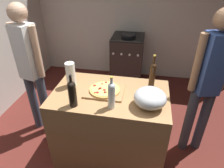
{
  "coord_description": "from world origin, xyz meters",
  "views": [
    {
      "loc": [
        0.3,
        -1.02,
        2.05
      ],
      "look_at": [
        -0.03,
        0.75,
        0.94
      ],
      "focal_mm": 31.7,
      "sensor_mm": 36.0,
      "label": 1
    }
  ],
  "objects_px": {
    "paper_towel_roll": "(71,75)",
    "wine_bottle_amber": "(152,74)",
    "person_in_red": "(208,80)",
    "pizza": "(105,89)",
    "person_in_stripes": "(30,66)",
    "wine_bottle_green": "(112,94)",
    "wine_bottle_dark": "(72,93)",
    "stove": "(127,60)",
    "mixing_bowl": "(150,98)"
  },
  "relations": [
    {
      "from": "paper_towel_roll",
      "to": "wine_bottle_amber",
      "type": "height_order",
      "value": "wine_bottle_amber"
    },
    {
      "from": "person_in_red",
      "to": "pizza",
      "type": "bearing_deg",
      "value": -166.36
    },
    {
      "from": "paper_towel_roll",
      "to": "person_in_red",
      "type": "relative_size",
      "value": 0.16
    },
    {
      "from": "paper_towel_roll",
      "to": "person_in_stripes",
      "type": "relative_size",
      "value": 0.16
    },
    {
      "from": "pizza",
      "to": "wine_bottle_green",
      "type": "xyz_separation_m",
      "value": [
        0.12,
        -0.24,
        0.12
      ]
    },
    {
      "from": "paper_towel_roll",
      "to": "wine_bottle_dark",
      "type": "bearing_deg",
      "value": -67.03
    },
    {
      "from": "pizza",
      "to": "stove",
      "type": "bearing_deg",
      "value": 88.75
    },
    {
      "from": "pizza",
      "to": "person_in_red",
      "type": "relative_size",
      "value": 0.19
    },
    {
      "from": "pizza",
      "to": "paper_towel_roll",
      "type": "bearing_deg",
      "value": 171.14
    },
    {
      "from": "person_in_stripes",
      "to": "paper_towel_roll",
      "type": "bearing_deg",
      "value": -16.61
    },
    {
      "from": "pizza",
      "to": "person_in_red",
      "type": "bearing_deg",
      "value": 13.64
    },
    {
      "from": "wine_bottle_dark",
      "to": "wine_bottle_amber",
      "type": "xyz_separation_m",
      "value": [
        0.72,
        0.46,
        0.02
      ]
    },
    {
      "from": "wine_bottle_amber",
      "to": "person_in_red",
      "type": "xyz_separation_m",
      "value": [
        0.57,
        0.07,
        -0.04
      ]
    },
    {
      "from": "pizza",
      "to": "wine_bottle_amber",
      "type": "bearing_deg",
      "value": 21.58
    },
    {
      "from": "pizza",
      "to": "person_in_stripes",
      "type": "relative_size",
      "value": 0.19
    },
    {
      "from": "mixing_bowl",
      "to": "stove",
      "type": "distance_m",
      "value": 2.03
    },
    {
      "from": "pizza",
      "to": "person_in_red",
      "type": "distance_m",
      "value": 1.08
    },
    {
      "from": "wine_bottle_dark",
      "to": "person_in_stripes",
      "type": "relative_size",
      "value": 0.19
    },
    {
      "from": "person_in_stripes",
      "to": "pizza",
      "type": "bearing_deg",
      "value": -13.59
    },
    {
      "from": "stove",
      "to": "person_in_stripes",
      "type": "relative_size",
      "value": 0.57
    },
    {
      "from": "paper_towel_roll",
      "to": "wine_bottle_green",
      "type": "distance_m",
      "value": 0.58
    },
    {
      "from": "stove",
      "to": "pizza",
      "type": "bearing_deg",
      "value": -91.25
    },
    {
      "from": "pizza",
      "to": "wine_bottle_dark",
      "type": "relative_size",
      "value": 0.98
    },
    {
      "from": "wine_bottle_dark",
      "to": "stove",
      "type": "distance_m",
      "value": 2.14
    },
    {
      "from": "paper_towel_roll",
      "to": "person_in_red",
      "type": "bearing_deg",
      "value": 7.74
    },
    {
      "from": "person_in_stripes",
      "to": "person_in_red",
      "type": "xyz_separation_m",
      "value": [
        2.02,
        0.02,
        0.01
      ]
    },
    {
      "from": "wine_bottle_dark",
      "to": "person_in_stripes",
      "type": "xyz_separation_m",
      "value": [
        -0.72,
        0.51,
        -0.04
      ]
    },
    {
      "from": "paper_towel_roll",
      "to": "person_in_stripes",
      "type": "bearing_deg",
      "value": 163.39
    },
    {
      "from": "paper_towel_roll",
      "to": "stove",
      "type": "bearing_deg",
      "value": 76.08
    },
    {
      "from": "pizza",
      "to": "paper_towel_roll",
      "type": "height_order",
      "value": "paper_towel_roll"
    },
    {
      "from": "wine_bottle_amber",
      "to": "person_in_stripes",
      "type": "xyz_separation_m",
      "value": [
        -1.44,
        0.05,
        -0.05
      ]
    },
    {
      "from": "person_in_red",
      "to": "person_in_stripes",
      "type": "bearing_deg",
      "value": -179.4
    },
    {
      "from": "person_in_stripes",
      "to": "wine_bottle_amber",
      "type": "bearing_deg",
      "value": -1.82
    },
    {
      "from": "person_in_red",
      "to": "wine_bottle_amber",
      "type": "bearing_deg",
      "value": -173.35
    },
    {
      "from": "paper_towel_roll",
      "to": "wine_bottle_green",
      "type": "xyz_separation_m",
      "value": [
        0.5,
        -0.3,
        0.01
      ]
    },
    {
      "from": "wine_bottle_dark",
      "to": "wine_bottle_green",
      "type": "relative_size",
      "value": 1.01
    },
    {
      "from": "stove",
      "to": "paper_towel_roll",
      "type": "bearing_deg",
      "value": -103.92
    },
    {
      "from": "mixing_bowl",
      "to": "wine_bottle_dark",
      "type": "relative_size",
      "value": 0.93
    },
    {
      "from": "paper_towel_roll",
      "to": "person_in_red",
      "type": "height_order",
      "value": "person_in_red"
    },
    {
      "from": "pizza",
      "to": "mixing_bowl",
      "type": "height_order",
      "value": "mixing_bowl"
    },
    {
      "from": "paper_towel_roll",
      "to": "wine_bottle_amber",
      "type": "distance_m",
      "value": 0.87
    },
    {
      "from": "person_in_red",
      "to": "wine_bottle_dark",
      "type": "bearing_deg",
      "value": -157.65
    },
    {
      "from": "wine_bottle_dark",
      "to": "wine_bottle_green",
      "type": "height_order",
      "value": "wine_bottle_dark"
    },
    {
      "from": "paper_towel_roll",
      "to": "person_in_red",
      "type": "xyz_separation_m",
      "value": [
        1.43,
        0.19,
        -0.02
      ]
    },
    {
      "from": "pizza",
      "to": "wine_bottle_green",
      "type": "bearing_deg",
      "value": -63.65
    },
    {
      "from": "wine_bottle_amber",
      "to": "wine_bottle_green",
      "type": "bearing_deg",
      "value": -130.08
    },
    {
      "from": "pizza",
      "to": "paper_towel_roll",
      "type": "xyz_separation_m",
      "value": [
        -0.38,
        0.06,
        0.11
      ]
    },
    {
      "from": "wine_bottle_amber",
      "to": "stove",
      "type": "height_order",
      "value": "wine_bottle_amber"
    },
    {
      "from": "wine_bottle_dark",
      "to": "pizza",
      "type": "bearing_deg",
      "value": 48.81
    },
    {
      "from": "person_in_stripes",
      "to": "person_in_red",
      "type": "distance_m",
      "value": 2.02
    }
  ]
}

